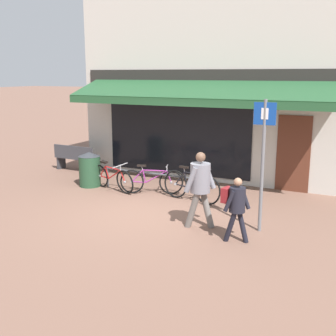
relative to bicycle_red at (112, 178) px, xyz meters
name	(u,v)px	position (x,y,z in m)	size (l,w,h in m)	color
ground_plane	(151,210)	(1.80, -1.01, -0.36)	(160.00, 160.00, 0.00)	brown
shop_front	(224,77)	(1.91, 3.65, 2.73)	(8.59, 4.42, 6.20)	beige
bike_rack_rail	(152,177)	(1.14, 0.25, 0.10)	(3.00, 0.04, 0.57)	#47494F
bicycle_red	(112,178)	(0.00, 0.00, 0.00)	(1.69, 0.73, 0.83)	black
bicycle_purple	(151,181)	(1.13, 0.21, -0.01)	(1.64, 0.81, 0.81)	black
bicycle_black	(191,186)	(2.37, 0.06, 0.03)	(1.72, 0.52, 0.88)	black
pedestrian_adult	(200,183)	(3.28, -1.59, 0.61)	(0.61, 0.64, 1.64)	slate
pedestrian_child	(236,202)	(4.18, -2.01, 0.43)	(0.56, 0.43, 1.29)	black
litter_bin	(90,169)	(-0.84, 0.12, 0.14)	(0.63, 0.63, 1.00)	#23472D
parking_sign	(263,153)	(4.47, -1.24, 1.28)	(0.44, 0.07, 2.70)	slate
park_bench	(76,157)	(-2.42, 1.48, 0.10)	(1.61, 0.50, 0.87)	#38383D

